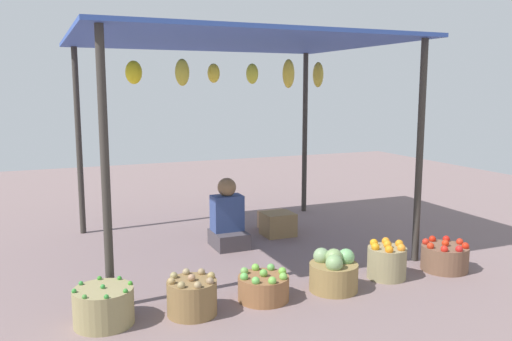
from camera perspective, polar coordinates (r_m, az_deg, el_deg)
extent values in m
plane|color=slate|center=(6.09, -2.30, -8.03)|extent=(14.00, 14.00, 0.00)
cylinder|color=#38332D|center=(4.31, -15.88, -0.05)|extent=(0.07, 0.07, 2.25)
cylinder|color=#38332D|center=(5.58, 17.17, 1.84)|extent=(0.07, 0.07, 2.25)
cylinder|color=#38332D|center=(6.73, -18.49, 2.90)|extent=(0.07, 0.07, 2.25)
cylinder|color=#38332D|center=(7.61, 5.26, 3.95)|extent=(0.07, 0.07, 2.25)
cube|color=#3553A6|center=(5.85, -2.44, 13.75)|extent=(3.37, 2.74, 0.04)
ellipsoid|color=yellow|center=(5.63, -13.00, 10.23)|extent=(0.17, 0.17, 0.24)
ellipsoid|color=gold|center=(5.53, -7.93, 10.39)|extent=(0.14, 0.14, 0.27)
ellipsoid|color=yellow|center=(5.79, -4.57, 10.37)|extent=(0.13, 0.13, 0.21)
ellipsoid|color=yellow|center=(5.99, -0.41, 10.35)|extent=(0.14, 0.14, 0.22)
ellipsoid|color=yellow|center=(5.98, 3.51, 10.34)|extent=(0.13, 0.13, 0.32)
ellipsoid|color=gold|center=(6.45, 6.68, 10.18)|extent=(0.13, 0.13, 0.30)
cube|color=#433D42|center=(6.01, -2.94, -7.37)|extent=(0.36, 0.44, 0.18)
cube|color=navy|center=(5.98, -3.13, -4.57)|extent=(0.34, 0.22, 0.40)
sphere|color=olive|center=(5.92, -3.15, -1.80)|extent=(0.21, 0.21, 0.21)
cylinder|color=#94875A|center=(4.28, -16.04, -13.83)|extent=(0.45, 0.45, 0.28)
sphere|color=#318B37|center=(4.22, -16.13, -11.88)|extent=(0.04, 0.04, 0.04)
sphere|color=#389126|center=(4.25, -13.34, -11.69)|extent=(0.04, 0.04, 0.04)
sphere|color=#308929|center=(4.37, -14.45, -11.13)|extent=(0.04, 0.04, 0.04)
sphere|color=#338626|center=(4.41, -16.45, -11.03)|extent=(0.04, 0.04, 0.04)
sphere|color=#328737|center=(4.35, -18.28, -11.43)|extent=(0.04, 0.04, 0.04)
sphere|color=#318933|center=(4.21, -18.94, -12.14)|extent=(0.04, 0.04, 0.04)
sphere|color=#408433|center=(4.08, -17.94, -12.78)|extent=(0.04, 0.04, 0.04)
sphere|color=#2F822F|center=(4.03, -15.77, -12.92)|extent=(0.04, 0.04, 0.04)
sphere|color=#32872C|center=(4.11, -13.83, -12.44)|extent=(0.04, 0.04, 0.04)
cylinder|color=olive|center=(4.32, -6.88, -13.37)|extent=(0.39, 0.39, 0.28)
sphere|color=#A27959|center=(4.26, -6.92, -11.35)|extent=(0.06, 0.06, 0.06)
sphere|color=#A0874D|center=(4.30, -4.82, -11.18)|extent=(0.06, 0.06, 0.06)
sphere|color=#967C56|center=(4.39, -5.89, -10.78)|extent=(0.06, 0.06, 0.06)
sphere|color=#9B875F|center=(4.41, -7.51, -10.75)|extent=(0.06, 0.06, 0.06)
sphere|color=#978957|center=(4.34, -8.81, -11.10)|extent=(0.06, 0.06, 0.06)
sphere|color=#A38551|center=(4.22, -9.06, -11.66)|extent=(0.06, 0.06, 0.06)
sphere|color=#988352|center=(4.13, -8.02, -12.12)|extent=(0.06, 0.06, 0.06)
sphere|color=#9A8159|center=(4.12, -6.29, -12.16)|extent=(0.06, 0.06, 0.06)
sphere|color=#947859|center=(4.19, -4.96, -11.75)|extent=(0.06, 0.06, 0.06)
cylinder|color=brown|center=(4.57, 0.81, -12.49)|extent=(0.43, 0.43, 0.21)
sphere|color=#66A943|center=(4.52, 0.82, -10.96)|extent=(0.07, 0.07, 0.07)
sphere|color=#6EBB3E|center=(4.60, 2.85, -10.74)|extent=(0.07, 0.07, 0.07)
sphere|color=#62AD51|center=(4.68, 1.61, -10.36)|extent=(0.07, 0.07, 0.07)
sphere|color=#71BB40|center=(4.68, -0.06, -10.37)|extent=(0.07, 0.07, 0.07)
sphere|color=#6DA84D|center=(4.59, -1.26, -10.76)|extent=(0.07, 0.07, 0.07)
sphere|color=#61B850|center=(4.46, -1.28, -11.34)|extent=(0.07, 0.07, 0.07)
sphere|color=#63B44D|center=(4.37, -0.03, -11.76)|extent=(0.07, 0.07, 0.07)
sphere|color=#71B746|center=(4.38, 1.76, -11.75)|extent=(0.07, 0.07, 0.07)
sphere|color=#71B445|center=(4.47, 2.95, -11.31)|extent=(0.07, 0.07, 0.07)
cylinder|color=olive|center=(4.81, 8.32, -11.24)|extent=(0.43, 0.43, 0.24)
sphere|color=#82A161|center=(4.75, 8.37, -9.19)|extent=(0.15, 0.15, 0.15)
sphere|color=#74B26C|center=(4.82, 9.64, -9.15)|extent=(0.15, 0.15, 0.15)
sphere|color=#7F9E6C|center=(4.81, 7.06, -9.11)|extent=(0.15, 0.15, 0.15)
sphere|color=#7DA265|center=(4.64, 8.40, -9.83)|extent=(0.15, 0.15, 0.15)
cylinder|color=#948860|center=(5.19, 13.86, -9.59)|extent=(0.36, 0.36, 0.29)
sphere|color=orange|center=(5.14, 13.93, -7.72)|extent=(0.08, 0.08, 0.08)
sphere|color=orange|center=(5.22, 15.13, -7.59)|extent=(0.08, 0.08, 0.08)
sphere|color=orange|center=(5.27, 13.75, -7.38)|extent=(0.08, 0.08, 0.08)
sphere|color=orange|center=(5.20, 12.54, -7.58)|extent=(0.08, 0.08, 0.08)
sphere|color=orange|center=(5.07, 12.69, -8.01)|extent=(0.08, 0.08, 0.08)
sphere|color=orange|center=(5.02, 14.11, -8.24)|extent=(0.08, 0.08, 0.08)
sphere|color=orange|center=(5.10, 15.34, -8.02)|extent=(0.08, 0.08, 0.08)
cylinder|color=brown|center=(5.58, 19.58, -8.83)|extent=(0.45, 0.45, 0.24)
sphere|color=red|center=(5.54, 19.66, -7.36)|extent=(0.07, 0.07, 0.07)
sphere|color=red|center=(5.67, 21.04, -7.16)|extent=(0.07, 0.07, 0.07)
sphere|color=red|center=(5.72, 19.74, -6.94)|extent=(0.07, 0.07, 0.07)
sphere|color=red|center=(5.67, 18.41, -7.00)|extent=(0.07, 0.07, 0.07)
sphere|color=red|center=(5.55, 17.76, -7.31)|extent=(0.07, 0.07, 0.07)
sphere|color=red|center=(5.43, 18.22, -7.71)|extent=(0.07, 0.07, 0.07)
sphere|color=red|center=(5.37, 19.57, -7.96)|extent=(0.07, 0.07, 0.07)
sphere|color=red|center=(5.42, 20.97, -7.88)|extent=(0.07, 0.07, 0.07)
sphere|color=red|center=(5.54, 21.56, -7.54)|extent=(0.07, 0.07, 0.07)
cube|color=tan|center=(6.76, 1.96, -5.35)|extent=(0.35, 0.29, 0.22)
cube|color=olive|center=(6.46, 2.38, -5.76)|extent=(0.37, 0.33, 0.28)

